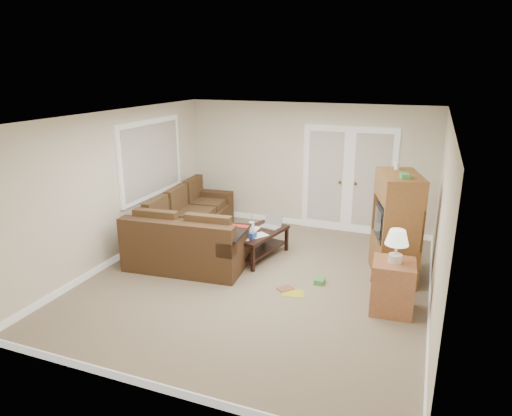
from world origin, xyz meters
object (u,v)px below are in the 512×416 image
at_px(coffee_table, 259,243).
at_px(tv_armoire, 396,226).
at_px(sectional_sofa, 188,232).
at_px(side_cabinet, 393,282).

xyz_separation_m(coffee_table, tv_armoire, (2.21, 0.04, 0.57)).
xyz_separation_m(sectional_sofa, tv_armoire, (3.50, 0.21, 0.48)).
bearing_deg(coffee_table, sectional_sofa, -159.91).
xyz_separation_m(sectional_sofa, side_cabinet, (3.59, -0.90, 0.07)).
height_order(coffee_table, tv_armoire, tv_armoire).
bearing_deg(side_cabinet, tv_armoire, 90.82).
height_order(tv_armoire, side_cabinet, tv_armoire).
bearing_deg(sectional_sofa, coffee_table, 2.21).
relative_size(tv_armoire, side_cabinet, 1.53).
distance_m(sectional_sofa, coffee_table, 1.31).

